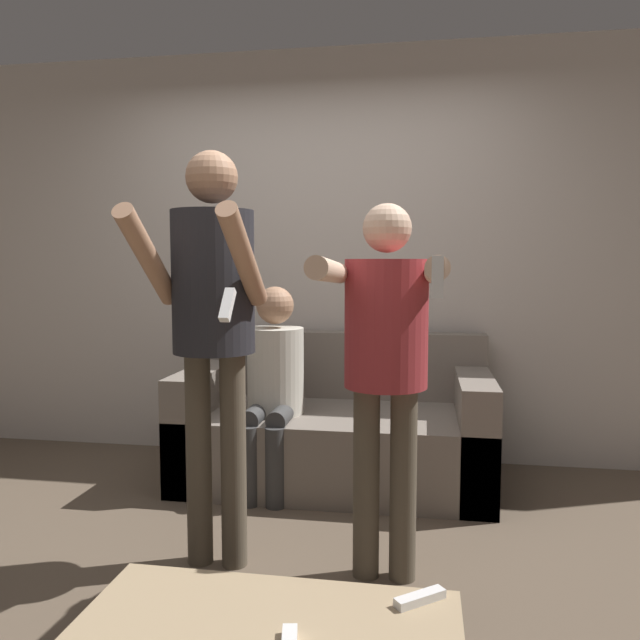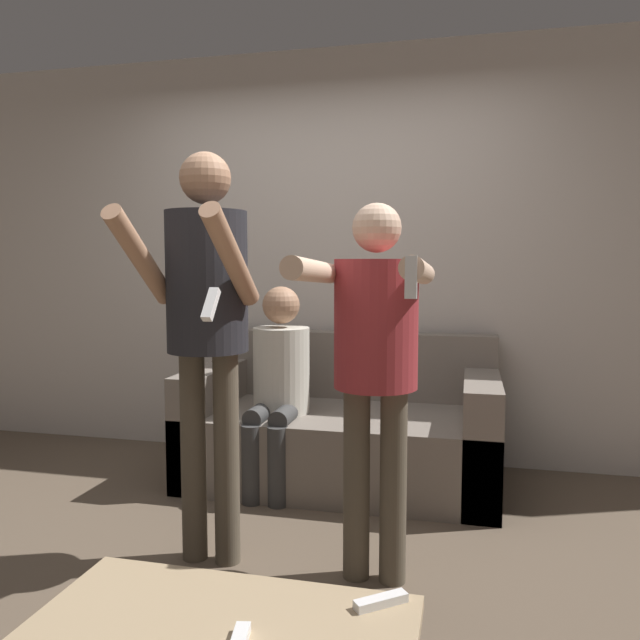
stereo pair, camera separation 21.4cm
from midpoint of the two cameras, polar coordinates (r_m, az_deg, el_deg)
name	(u,v)px [view 1 (the left image)]	position (r m, az deg, el deg)	size (l,w,h in m)	color
ground_plane	(256,567)	(2.91, -8.15, -21.48)	(14.00, 14.00, 0.00)	brown
wall_back	(319,257)	(4.20, -1.57, 5.82)	(6.40, 0.06, 2.70)	beige
couch	(336,432)	(3.82, -0.14, -10.19)	(1.81, 0.93, 0.86)	slate
person_standing_left	(213,308)	(2.67, -12.06, 1.06)	(0.47, 0.63, 1.77)	brown
person_standing_right	(386,347)	(2.50, 3.59, -2.45)	(0.46, 0.76, 1.54)	brown
person_seated	(273,378)	(3.60, -6.01, -5.31)	(0.33, 0.54, 1.17)	#383838
coffee_table	(267,640)	(1.77, -8.74, -27.00)	(0.97, 0.47, 0.41)	tan
remote_far	(420,598)	(1.82, 5.50, -24.04)	(0.14, 0.12, 0.02)	white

